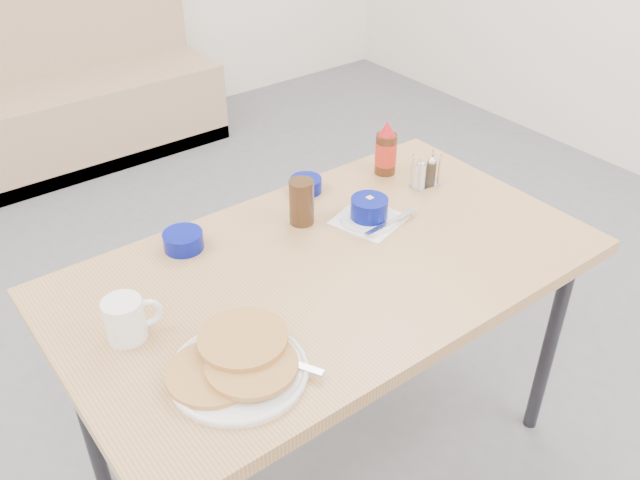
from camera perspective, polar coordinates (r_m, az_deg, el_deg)
booth_bench at (r=4.03m, az=-22.47°, el=10.59°), size 1.90×0.56×1.22m
dining_table at (r=1.80m, az=0.73°, el=-3.62°), size 1.40×0.80×0.76m
pancake_plate at (r=1.47m, az=-6.98°, el=-10.37°), size 0.30×0.30×0.05m
coffee_mug at (r=1.58m, az=-15.98°, el=-6.37°), size 0.13×0.09×0.10m
grits_setting at (r=1.92m, az=4.18°, el=2.42°), size 0.23×0.22×0.07m
creamer_bowl at (r=1.84m, az=-11.43°, el=-0.06°), size 0.11×0.11×0.05m
butter_bowl at (r=2.07m, az=-1.19°, el=4.67°), size 0.10×0.10×0.04m
amber_tumbler at (r=1.89m, az=-1.56°, el=3.22°), size 0.08×0.08×0.13m
condiment_caddy at (r=2.11m, az=8.86°, el=5.46°), size 0.10×0.06×0.11m
syrup_bottle at (r=2.15m, az=5.57°, el=7.49°), size 0.07×0.07×0.18m
sugar_wrapper at (r=1.53m, az=-9.89°, el=-9.32°), size 0.05×0.05×0.00m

